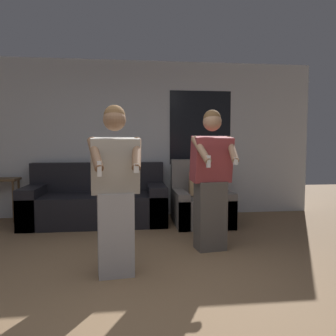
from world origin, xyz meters
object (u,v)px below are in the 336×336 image
(armchair, at_px, (201,203))
(person_left, at_px, (115,191))
(couch, at_px, (97,203))
(side_table, at_px, (1,186))
(person_right, at_px, (211,180))

(armchair, xyz_separation_m, person_left, (-1.25, -1.96, 0.50))
(couch, height_order, side_table, couch)
(side_table, relative_size, person_right, 0.52)
(side_table, distance_m, person_left, 3.15)
(person_right, bearing_deg, armchair, 82.94)
(couch, distance_m, person_left, 2.27)
(person_left, bearing_deg, couch, 100.32)
(person_left, distance_m, person_right, 1.27)
(armchair, distance_m, side_table, 3.26)
(couch, relative_size, armchair, 2.18)
(couch, height_order, person_left, person_left)
(armchair, bearing_deg, couch, 172.39)
(side_table, distance_m, person_right, 3.56)
(armchair, bearing_deg, person_left, -122.63)
(person_left, bearing_deg, armchair, 57.37)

